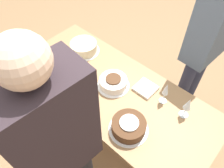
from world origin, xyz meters
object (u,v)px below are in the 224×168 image
object	(u,v)px
wine_glass_near	(188,105)
cake_center_white	(113,82)
wine_glass_far	(166,90)
person_watching	(209,36)
cake_front_chocolate	(129,126)
cake_back_decorated	(84,47)
person_cutting	(58,143)

from	to	relation	value
wine_glass_near	cake_center_white	bearing A→B (deg)	-165.87
wine_glass_near	wine_glass_far	distance (m)	0.18
person_watching	wine_glass_far	bearing A→B (deg)	4.97
cake_front_chocolate	person_watching	xyz separation A→B (m)	(0.03, 0.95, 0.23)
cake_back_decorated	wine_glass_near	distance (m)	1.05
cake_center_white	person_cutting	xyz separation A→B (m)	(0.22, -0.67, 0.27)
cake_center_white	wine_glass_far	bearing A→B (deg)	20.50
person_watching	cake_back_decorated	bearing A→B (deg)	-50.59
cake_front_chocolate	person_cutting	distance (m)	0.53
cake_front_chocolate	person_watching	size ratio (longest dim) A/B	0.16
wine_glass_far	cake_center_white	bearing A→B (deg)	-159.50
wine_glass_near	wine_glass_far	bearing A→B (deg)	179.71
wine_glass_near	person_cutting	distance (m)	0.90
cake_back_decorated	person_cutting	distance (m)	1.09
cake_front_chocolate	person_cutting	world-z (taller)	person_cutting
person_cutting	person_watching	size ratio (longest dim) A/B	1.03
cake_front_chocolate	person_watching	world-z (taller)	person_watching
cake_center_white	person_watching	distance (m)	0.85
cake_front_chocolate	cake_back_decorated	size ratio (longest dim) A/B	0.98
cake_back_decorated	wine_glass_near	world-z (taller)	wine_glass_near
person_cutting	person_watching	xyz separation A→B (m)	(0.16, 1.39, -0.04)
cake_front_chocolate	person_watching	distance (m)	0.98
person_watching	person_cutting	bearing A→B (deg)	-2.13
person_cutting	cake_center_white	bearing A→B (deg)	22.88
cake_front_chocolate	wine_glass_far	bearing A→B (deg)	83.88
wine_glass_near	person_cutting	xyz separation A→B (m)	(-0.34, -0.81, 0.18)
wine_glass_near	person_cutting	bearing A→B (deg)	-113.10
person_cutting	cake_front_chocolate	bearing A→B (deg)	-10.83
cake_center_white	person_cutting	bearing A→B (deg)	-71.86
person_watching	cake_center_white	bearing A→B (deg)	-22.92
cake_back_decorated	person_cutting	xyz separation A→B (m)	(0.70, -0.79, 0.27)
wine_glass_near	cake_back_decorated	bearing A→B (deg)	-179.17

